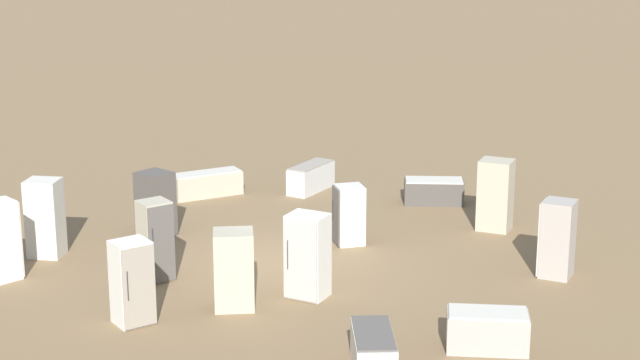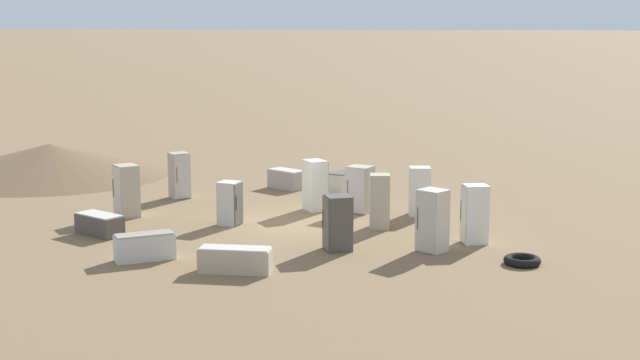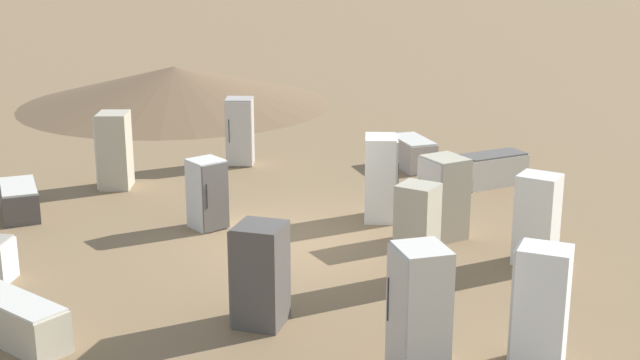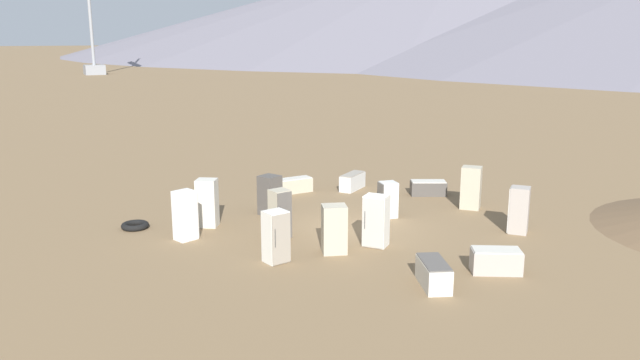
{
  "view_description": "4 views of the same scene",
  "coord_description": "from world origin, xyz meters",
  "px_view_note": "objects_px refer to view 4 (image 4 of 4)",
  "views": [
    {
      "loc": [
        21.21,
        -8.82,
        8.17
      ],
      "look_at": [
        -0.53,
        1.26,
        1.66
      ],
      "focal_mm": 60.0,
      "sensor_mm": 36.0,
      "label": 1
    },
    {
      "loc": [
        -27.88,
        -6.2,
        6.65
      ],
      "look_at": [
        -1.3,
        -1.13,
        1.73
      ],
      "focal_mm": 50.0,
      "sensor_mm": 36.0,
      "label": 2
    },
    {
      "loc": [
        -11.95,
        -11.01,
        5.97
      ],
      "look_at": [
        -0.25,
        -0.77,
        1.48
      ],
      "focal_mm": 50.0,
      "sensor_mm": 36.0,
      "label": 3
    },
    {
      "loc": [
        19.42,
        -11.44,
        7.04
      ],
      "look_at": [
        0.04,
        -1.31,
        1.98
      ],
      "focal_mm": 35.0,
      "sensor_mm": 36.0,
      "label": 4
    }
  ],
  "objects_px": {
    "discarded_fridge_6": "(388,200)",
    "discarded_fridge_7": "(519,210)",
    "discarded_fridge_5": "(496,261)",
    "power_pylon_0": "(91,24)",
    "discarded_fridge_14": "(434,274)",
    "discarded_fridge_11": "(352,181)",
    "discarded_fridge_3": "(270,195)",
    "discarded_fridge_8": "(334,229)",
    "scrap_tire": "(135,225)",
    "discarded_fridge_4": "(185,215)",
    "discarded_fridge_12": "(207,203)",
    "discarded_fridge_9": "(276,237)",
    "discarded_fridge_1": "(376,221)",
    "discarded_fridge_13": "(471,188)",
    "discarded_fridge_10": "(280,214)",
    "discarded_fridge_0": "(428,188)",
    "discarded_fridge_2": "(292,186)"
  },
  "relations": [
    {
      "from": "discarded_fridge_2",
      "to": "discarded_fridge_5",
      "type": "xyz_separation_m",
      "value": [
        11.89,
        1.31,
        0.03
      ]
    },
    {
      "from": "discarded_fridge_2",
      "to": "scrap_tire",
      "type": "bearing_deg",
      "value": -76.19
    },
    {
      "from": "discarded_fridge_5",
      "to": "discarded_fridge_6",
      "type": "distance_m",
      "value": 6.57
    },
    {
      "from": "discarded_fridge_1",
      "to": "scrap_tire",
      "type": "xyz_separation_m",
      "value": [
        -5.85,
        -6.93,
        -0.78
      ]
    },
    {
      "from": "discarded_fridge_8",
      "to": "scrap_tire",
      "type": "xyz_separation_m",
      "value": [
        -5.78,
        -5.34,
        -0.7
      ]
    },
    {
      "from": "discarded_fridge_1",
      "to": "power_pylon_0",
      "type": "bearing_deg",
      "value": -41.4
    },
    {
      "from": "discarded_fridge_1",
      "to": "scrap_tire",
      "type": "height_order",
      "value": "discarded_fridge_1"
    },
    {
      "from": "discarded_fridge_3",
      "to": "discarded_fridge_5",
      "type": "distance_m",
      "value": 9.75
    },
    {
      "from": "discarded_fridge_1",
      "to": "discarded_fridge_9",
      "type": "distance_m",
      "value": 3.66
    },
    {
      "from": "discarded_fridge_4",
      "to": "discarded_fridge_7",
      "type": "bearing_deg",
      "value": 47.5
    },
    {
      "from": "discarded_fridge_11",
      "to": "discarded_fridge_3",
      "type": "bearing_deg",
      "value": -101.61
    },
    {
      "from": "discarded_fridge_4",
      "to": "discarded_fridge_8",
      "type": "height_order",
      "value": "discarded_fridge_4"
    },
    {
      "from": "discarded_fridge_4",
      "to": "discarded_fridge_2",
      "type": "bearing_deg",
      "value": 106.69
    },
    {
      "from": "discarded_fridge_10",
      "to": "scrap_tire",
      "type": "bearing_deg",
      "value": -48.82
    },
    {
      "from": "discarded_fridge_13",
      "to": "scrap_tire",
      "type": "height_order",
      "value": "discarded_fridge_13"
    },
    {
      "from": "discarded_fridge_0",
      "to": "discarded_fridge_9",
      "type": "distance_m",
      "value": 10.67
    },
    {
      "from": "discarded_fridge_0",
      "to": "discarded_fridge_3",
      "type": "distance_m",
      "value": 7.62
    },
    {
      "from": "power_pylon_0",
      "to": "discarded_fridge_13",
      "type": "bearing_deg",
      "value": -0.05
    },
    {
      "from": "discarded_fridge_7",
      "to": "discarded_fridge_11",
      "type": "xyz_separation_m",
      "value": [
        -8.53,
        -2.01,
        -0.48
      ]
    },
    {
      "from": "discarded_fridge_1",
      "to": "discarded_fridge_0",
      "type": "bearing_deg",
      "value": -88.83
    },
    {
      "from": "discarded_fridge_9",
      "to": "scrap_tire",
      "type": "height_order",
      "value": "discarded_fridge_9"
    },
    {
      "from": "discarded_fridge_0",
      "to": "discarded_fridge_14",
      "type": "height_order",
      "value": "discarded_fridge_14"
    },
    {
      "from": "discarded_fridge_12",
      "to": "discarded_fridge_14",
      "type": "bearing_deg",
      "value": -32.39
    },
    {
      "from": "discarded_fridge_6",
      "to": "discarded_fridge_7",
      "type": "bearing_deg",
      "value": -131.31
    },
    {
      "from": "discarded_fridge_13",
      "to": "discarded_fridge_1",
      "type": "bearing_deg",
      "value": -111.75
    },
    {
      "from": "discarded_fridge_5",
      "to": "scrap_tire",
      "type": "height_order",
      "value": "discarded_fridge_5"
    },
    {
      "from": "discarded_fridge_3",
      "to": "discarded_fridge_11",
      "type": "height_order",
      "value": "discarded_fridge_3"
    },
    {
      "from": "discarded_fridge_7",
      "to": "power_pylon_0",
      "type": "bearing_deg",
      "value": 49.81
    },
    {
      "from": "discarded_fridge_2",
      "to": "discarded_fridge_13",
      "type": "bearing_deg",
      "value": 40.62
    },
    {
      "from": "discarded_fridge_3",
      "to": "discarded_fridge_1",
      "type": "bearing_deg",
      "value": -6.74
    },
    {
      "from": "discarded_fridge_4",
      "to": "discarded_fridge_1",
      "type": "bearing_deg",
      "value": 37.84
    },
    {
      "from": "discarded_fridge_6",
      "to": "discarded_fridge_9",
      "type": "distance_m",
      "value": 6.51
    },
    {
      "from": "discarded_fridge_8",
      "to": "discarded_fridge_12",
      "type": "bearing_deg",
      "value": 140.12
    },
    {
      "from": "discarded_fridge_14",
      "to": "discarded_fridge_2",
      "type": "bearing_deg",
      "value": -72.51
    },
    {
      "from": "power_pylon_0",
      "to": "discarded_fridge_14",
      "type": "xyz_separation_m",
      "value": [
        111.15,
        -6.64,
        -8.89
      ]
    },
    {
      "from": "discarded_fridge_0",
      "to": "discarded_fridge_5",
      "type": "height_order",
      "value": "discarded_fridge_5"
    },
    {
      "from": "discarded_fridge_4",
      "to": "discarded_fridge_12",
      "type": "relative_size",
      "value": 0.98
    },
    {
      "from": "discarded_fridge_9",
      "to": "discarded_fridge_12",
      "type": "xyz_separation_m",
      "value": [
        -4.75,
        -0.74,
        0.07
      ]
    },
    {
      "from": "discarded_fridge_0",
      "to": "discarded_fridge_13",
      "type": "height_order",
      "value": "discarded_fridge_13"
    },
    {
      "from": "discarded_fridge_9",
      "to": "discarded_fridge_13",
      "type": "xyz_separation_m",
      "value": [
        -2.07,
        9.76,
        0.05
      ]
    },
    {
      "from": "discarded_fridge_5",
      "to": "discarded_fridge_13",
      "type": "distance_m",
      "value": 7.36
    },
    {
      "from": "discarded_fridge_8",
      "to": "discarded_fridge_9",
      "type": "height_order",
      "value": "discarded_fridge_9"
    },
    {
      "from": "discarded_fridge_6",
      "to": "discarded_fridge_10",
      "type": "height_order",
      "value": "discarded_fridge_10"
    },
    {
      "from": "discarded_fridge_0",
      "to": "discarded_fridge_2",
      "type": "xyz_separation_m",
      "value": [
        -3.24,
        -5.32,
        0.01
      ]
    },
    {
      "from": "power_pylon_0",
      "to": "discarded_fridge_3",
      "type": "bearing_deg",
      "value": -4.41
    },
    {
      "from": "discarded_fridge_1",
      "to": "discarded_fridge_6",
      "type": "bearing_deg",
      "value": -78.28
    },
    {
      "from": "discarded_fridge_3",
      "to": "discarded_fridge_4",
      "type": "bearing_deg",
      "value": -93.01
    },
    {
      "from": "discarded_fridge_9",
      "to": "discarded_fridge_12",
      "type": "bearing_deg",
      "value": -90.99
    },
    {
      "from": "discarded_fridge_8",
      "to": "discarded_fridge_11",
      "type": "relative_size",
      "value": 0.96
    },
    {
      "from": "discarded_fridge_6",
      "to": "discarded_fridge_11",
      "type": "xyz_separation_m",
      "value": [
        -4.62,
        1.1,
        -0.33
      ]
    }
  ]
}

